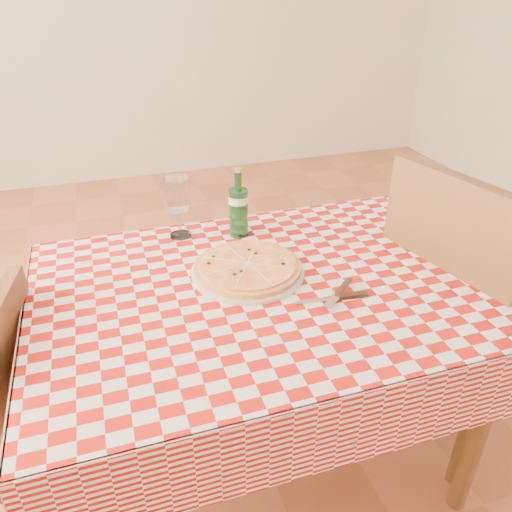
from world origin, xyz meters
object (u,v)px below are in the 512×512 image
Objects in this scene: pizza_plate at (248,267)px; wine_glass at (178,208)px; water_bottle at (238,203)px; dining_table at (269,312)px; chair_near at (459,299)px.

pizza_plate is 1.61× the size of wine_glass.
pizza_plate is 1.42× the size of water_bottle.
dining_table is 3.67× the size of pizza_plate.
dining_table is at bearing -63.10° from wine_glass.
pizza_plate is at bearing 157.65° from chair_near.
chair_near is 5.11× the size of wine_glass.
pizza_plate is 0.26m from water_bottle.
dining_table is at bearing 163.45° from chair_near.
water_bottle is at bearing 79.73° from pizza_plate.
dining_table is 0.64m from chair_near.
dining_table is 0.15m from pizza_plate.
pizza_plate is at bearing -100.27° from water_bottle.
pizza_plate is (-0.04, 0.07, 0.12)m from dining_table.
dining_table is 5.21× the size of water_bottle.
wine_glass is (-0.18, 0.36, 0.20)m from dining_table.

